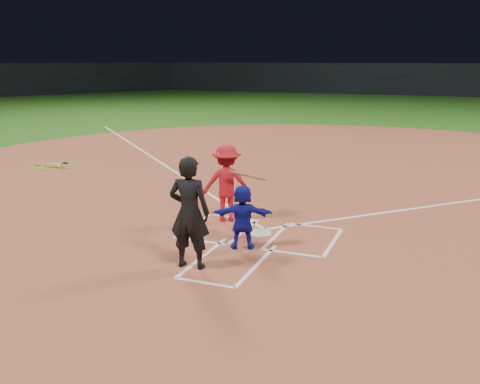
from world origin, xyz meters
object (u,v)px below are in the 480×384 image
(catcher, at_px, (243,217))
(umpire, at_px, (189,213))
(home_plate, at_px, (260,233))
(batter_at_plate, at_px, (227,183))
(on_deck_circle, at_px, (53,166))

(catcher, height_order, umpire, umpire)
(home_plate, xyz_separation_m, batter_at_plate, (-1.04, 0.65, 0.88))
(home_plate, relative_size, umpire, 0.29)
(home_plate, height_order, on_deck_circle, home_plate)
(home_plate, height_order, catcher, catcher)
(on_deck_circle, xyz_separation_m, batter_at_plate, (8.19, -3.76, 0.88))
(catcher, bearing_deg, on_deck_circle, -50.32)
(on_deck_circle, height_order, catcher, catcher)
(home_plate, relative_size, batter_at_plate, 0.34)
(on_deck_circle, xyz_separation_m, catcher, (9.20, -5.38, 0.64))
(home_plate, height_order, umpire, umpire)
(home_plate, relative_size, catcher, 0.47)
(home_plate, xyz_separation_m, on_deck_circle, (-9.23, 4.41, -0.00))
(on_deck_circle, bearing_deg, home_plate, -25.55)
(on_deck_circle, relative_size, batter_at_plate, 0.96)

